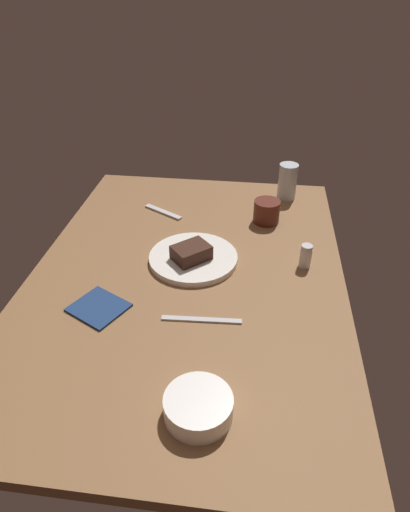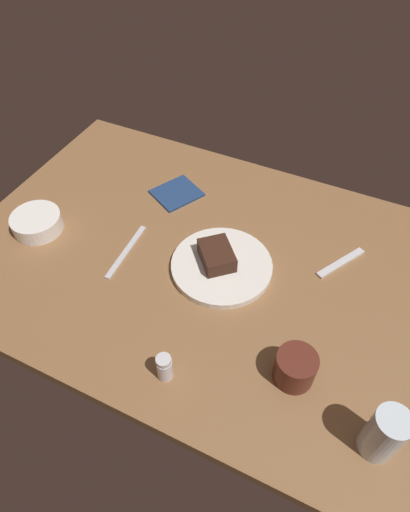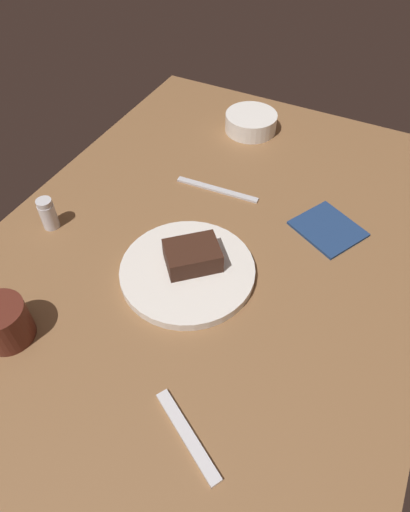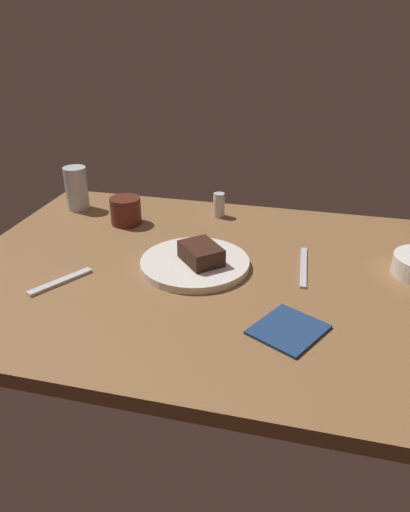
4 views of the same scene
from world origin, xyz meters
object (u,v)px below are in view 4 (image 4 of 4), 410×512
Objects in this scene: dessert_plate at (195,263)px; chocolate_cake_slice at (201,253)px; coffee_cup at (126,211)px; dessert_spoon at (60,282)px; salt_shaker at (219,205)px; water_glass at (77,188)px; butter_knife at (303,267)px; folded_napkin at (288,330)px.

chocolate_cake_slice is at bearing -11.30° from dessert_plate.
coffee_cup is 34.17cm from dessert_spoon.
coffee_cup is at bearing -155.09° from salt_shaker.
water_glass is at bearing 159.15° from coffee_cup.
salt_shaker is (-2.77, 31.13, -0.39)cm from chocolate_cake_slice.
dessert_spoon is 0.79× the size of butter_knife.
salt_shaker is 0.82× the size of coffee_cup.
salt_shaker is at bearing 24.91° from coffee_cup.
folded_napkin is (-1.06, -25.44, 0.05)cm from butter_knife.
dessert_plate is 30.43cm from folded_napkin.
butter_knife is (22.59, 5.87, -3.49)cm from chocolate_cake_slice.
dessert_spoon is at bearing -71.77° from butter_knife.
butter_knife is at bearing -16.37° from coffee_cup.
coffee_cup is at bearing 28.07° from dessert_spoon.
butter_knife is at bearing -17.58° from water_glass.
butter_knife is (50.26, 19.63, -0.10)cm from dessert_spoon.
dessert_spoon is at bearing -92.38° from coffee_cup.
salt_shaker reaches higher than chocolate_cake_slice.
water_glass is 0.83× the size of dessert_spoon.
folded_napkin is at bearing -5.49° from butter_knife.
coffee_cup is (-24.74, 19.91, 2.79)cm from dessert_plate.
water_glass is 80.59cm from folded_napkin.
dessert_spoon is (-27.67, -13.76, -3.39)cm from chocolate_cake_slice.
water_glass is at bearing 144.62° from folded_napkin.
chocolate_cake_slice reaches higher than butter_knife.
salt_shaker is at bearing 92.33° from dessert_plate.
butter_knife is (66.58, -21.10, -5.98)cm from water_glass.
water_glass is (-44.00, 26.97, 2.49)cm from chocolate_cake_slice.
dessert_plate is at bearing -87.67° from salt_shaker.
salt_shaker is 0.55× the size of water_glass.
butter_knife is 1.53× the size of folded_napkin.
salt_shaker reaches higher than folded_napkin.
dessert_plate is 1.99× the size of water_glass.
coffee_cup is at bearing -20.85° from water_glass.
chocolate_cake_slice is 33.14cm from coffee_cup.
butter_knife is 25.46cm from folded_napkin.
butter_knife is at bearing 13.01° from dessert_plate.
water_glass is 0.66× the size of butter_knife.
salt_shaker is 0.36× the size of butter_knife.
butter_knife is at bearing -38.20° from dessert_spoon.
dessert_plate is 29.70cm from dessert_spoon.
salt_shaker is 35.92cm from butter_knife.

